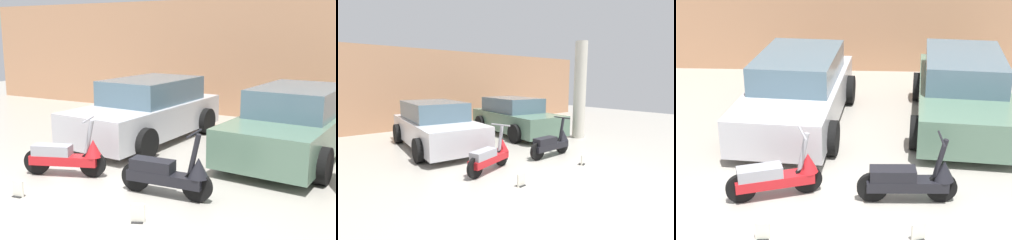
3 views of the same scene
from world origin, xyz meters
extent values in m
plane|color=#9E998E|center=(0.00, 0.00, 0.00)|extent=(28.00, 28.00, 0.00)
cube|color=tan|center=(0.00, 7.54, 1.73)|extent=(19.60, 0.12, 3.45)
cylinder|color=black|center=(-0.59, 1.14, 0.23)|extent=(0.46, 0.23, 0.46)
cylinder|color=black|center=(-1.56, 0.80, 0.23)|extent=(0.46, 0.23, 0.46)
cube|color=#B2191E|center=(-1.08, 0.97, 0.29)|extent=(1.23, 0.66, 0.16)
cube|color=gray|center=(-1.28, 0.90, 0.46)|extent=(0.73, 0.48, 0.18)
cylinder|color=gray|center=(-0.64, 1.12, 0.69)|extent=(0.23, 0.14, 0.65)
cylinder|color=gray|center=(-0.64, 1.12, 1.02)|extent=(0.21, 0.51, 0.03)
cone|color=#B2191E|center=(-0.58, 1.14, 0.52)|extent=(0.39, 0.39, 0.30)
cylinder|color=black|center=(1.46, 0.97, 0.24)|extent=(0.47, 0.10, 0.47)
cylinder|color=black|center=(0.41, 0.92, 0.24)|extent=(0.47, 0.10, 0.47)
cube|color=black|center=(0.94, 0.95, 0.29)|extent=(1.24, 0.34, 0.16)
cube|color=black|center=(0.72, 0.94, 0.47)|extent=(0.70, 0.30, 0.18)
cylinder|color=black|center=(1.40, 0.97, 0.71)|extent=(0.22, 0.09, 0.67)
cylinder|color=black|center=(1.40, 0.97, 1.04)|extent=(0.06, 0.55, 0.03)
cone|color=black|center=(1.48, 0.97, 0.53)|extent=(0.33, 0.33, 0.31)
cube|color=#B7B7BC|center=(-1.11, 3.84, 0.52)|extent=(2.08, 4.31, 0.70)
cube|color=slate|center=(-1.09, 4.09, 1.15)|extent=(1.72, 2.46, 0.55)
cylinder|color=black|center=(-0.31, 2.48, 0.32)|extent=(0.27, 0.65, 0.64)
cylinder|color=black|center=(-2.11, 2.62, 0.32)|extent=(0.27, 0.65, 0.64)
cylinder|color=black|center=(-0.10, 5.06, 0.32)|extent=(0.27, 0.65, 0.64)
cylinder|color=black|center=(-1.90, 5.21, 0.32)|extent=(0.27, 0.65, 0.64)
cube|color=#51705B|center=(2.23, 3.99, 0.52)|extent=(2.13, 4.30, 0.69)
cube|color=slate|center=(2.25, 4.24, 1.14)|extent=(1.74, 2.46, 0.54)
cylinder|color=black|center=(1.21, 2.80, 0.32)|extent=(0.28, 0.65, 0.63)
cylinder|color=black|center=(3.25, 5.18, 0.32)|extent=(0.28, 0.65, 0.63)
cylinder|color=black|center=(1.46, 5.36, 0.32)|extent=(0.28, 0.65, 0.63)
cube|color=black|center=(-1.06, -0.12, 0.01)|extent=(0.17, 0.13, 0.01)
cube|color=silver|center=(-1.06, -0.12, 0.13)|extent=(0.20, 0.05, 0.26)
cube|color=black|center=(1.03, -0.03, 0.01)|extent=(0.19, 0.17, 0.01)
cube|color=silver|center=(1.03, -0.03, 0.13)|extent=(0.20, 0.10, 0.26)
camera|label=1|loc=(3.80, -4.46, 2.47)|focal=45.00mm
camera|label=2|loc=(-4.33, -3.84, 2.05)|focal=28.00mm
camera|label=3|loc=(0.32, -5.83, 4.20)|focal=55.00mm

